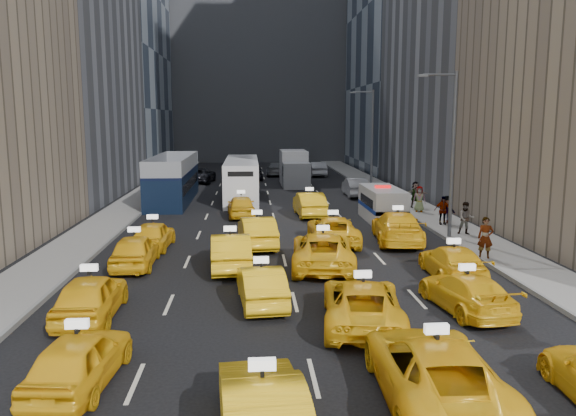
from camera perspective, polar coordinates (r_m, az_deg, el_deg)
name	(u,v)px	position (r m, az deg, el deg)	size (l,w,h in m)	color
ground	(300,321)	(18.68, 1.18, -11.45)	(160.00, 160.00, 0.00)	black
sidewalk_west	(131,205)	(43.82, -15.64, 0.29)	(3.00, 90.00, 0.15)	gray
sidewalk_east	(405,202)	(44.57, 11.83, 0.58)	(3.00, 90.00, 0.15)	gray
curb_west	(151,205)	(43.55, -13.77, 0.33)	(0.15, 90.00, 0.18)	slate
curb_east	(387,202)	(44.20, 10.02, 0.59)	(0.15, 90.00, 0.18)	slate
building_backdrop	(258,29)	(90.43, -3.03, 17.69)	(30.00, 12.00, 40.00)	slate
streetlight_near	(451,149)	(31.36, 16.22, 5.78)	(2.15, 0.22, 9.00)	#595B60
streetlight_far	(371,137)	(50.59, 8.41, 7.19)	(2.15, 0.22, 9.00)	#595B60
taxi_0	(79,359)	(15.17, -20.44, -14.22)	(1.66, 4.12, 1.40)	yellow
taxi_1	(262,411)	(11.94, -2.61, -19.92)	(1.64, 4.70, 1.55)	yellow
taxi_2	(435,370)	(13.99, 14.67, -15.62)	(2.59, 5.62, 1.56)	yellow
taxi_4	(91,296)	(19.84, -19.40, -8.44)	(1.77, 4.41, 1.50)	yellow
taxi_5	(261,285)	(20.15, -2.73, -7.81)	(1.48, 4.23, 1.40)	yellow
taxi_6	(362,303)	(18.32, 7.54, -9.53)	(2.42, 5.24, 1.46)	yellow
taxi_7	(466,292)	(20.39, 17.62, -8.14)	(1.86, 4.57, 1.33)	yellow
taxi_8	(135,251)	(25.84, -15.27, -4.21)	(1.76, 4.37, 1.49)	yellow
taxi_9	(230,251)	(24.78, -5.87, -4.39)	(1.67, 4.80, 1.58)	yellow
taxi_10	(323,250)	(24.84, 3.56, -4.31)	(2.63, 5.71, 1.59)	yellow
taxi_11	(453,263)	(24.14, 16.39, -5.34)	(1.93, 4.74, 1.38)	yellow
taxi_12	(153,235)	(29.13, -13.54, -2.69)	(1.70, 4.23, 1.44)	yellow
taxi_13	(257,231)	(28.92, -3.16, -2.40)	(1.67, 4.78, 1.57)	yellow
taxi_14	(333,230)	(29.61, 4.58, -2.25)	(2.42, 5.25, 1.46)	yellow
taxi_15	(397,227)	(30.32, 11.05, -1.93)	(2.33, 5.74, 1.66)	yellow
taxi_16	(241,206)	(37.58, -4.78, 0.20)	(1.75, 4.35, 1.48)	yellow
taxi_17	(309,204)	(37.88, 2.19, 0.40)	(1.72, 4.92, 1.62)	yellow
nypd_van	(382,205)	(36.44, 9.56, 0.31)	(2.71, 5.59, 2.31)	silver
double_decker	(173,179)	(45.16, -11.59, 2.87)	(3.84, 12.47, 3.57)	black
city_bus	(242,179)	(46.06, -4.72, 2.92)	(3.14, 12.54, 3.21)	silver
box_truck	(294,168)	(55.11, 0.63, 4.04)	(3.05, 7.52, 3.36)	silver
misc_car_0	(355,187)	(47.72, 6.84, 2.13)	(1.66, 4.77, 1.57)	#93949A
misc_car_1	(201,175)	(58.19, -8.85, 3.31)	(2.50, 5.43, 1.51)	black
misc_car_2	(276,169)	(64.53, -1.19, 3.99)	(2.13, 5.24, 1.52)	slate
misc_car_3	(253,172)	(60.40, -3.58, 3.69)	(1.96, 4.87, 1.66)	black
misc_car_4	(317,169)	(64.11, 3.01, 3.99)	(1.71, 4.89, 1.61)	#989A9F
pedestrian_0	(485,238)	(27.44, 19.42, -2.85)	(0.70, 0.46, 1.92)	gray
pedestrian_1	(466,218)	(32.63, 17.63, -1.01)	(0.88, 0.48, 1.82)	gray
pedestrian_2	(447,210)	(35.66, 15.85, -0.17)	(1.11, 0.46, 1.72)	gray
pedestrian_3	(443,210)	(35.32, 15.43, -0.23)	(1.01, 0.46, 1.73)	gray
pedestrian_4	(419,199)	(39.71, 13.20, 0.90)	(0.86, 0.47, 1.77)	gray
pedestrian_5	(415,194)	(41.62, 12.81, 1.35)	(1.73, 0.50, 1.87)	gray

